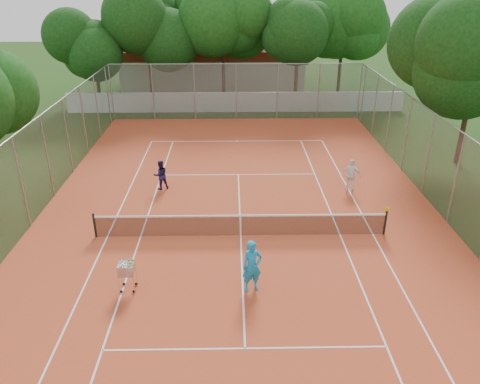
{
  "coord_description": "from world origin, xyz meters",
  "views": [
    {
      "loc": [
        -0.34,
        -16.67,
        9.88
      ],
      "look_at": [
        0.0,
        1.5,
        1.3
      ],
      "focal_mm": 35.0,
      "sensor_mm": 36.0,
      "label": 1
    }
  ],
  "objects_px": {
    "tennis_net": "(241,225)",
    "player_far_left": "(161,175)",
    "player_far_right": "(351,175)",
    "ball_hopper": "(127,275)",
    "player_near": "(252,266)",
    "clubhouse": "(214,61)"
  },
  "relations": [
    {
      "from": "tennis_net",
      "to": "clubhouse",
      "type": "bearing_deg",
      "value": 93.95
    },
    {
      "from": "clubhouse",
      "to": "ball_hopper",
      "type": "distance_m",
      "value": 32.63
    },
    {
      "from": "player_far_right",
      "to": "ball_hopper",
      "type": "xyz_separation_m",
      "value": [
        -9.42,
        -7.84,
        -0.25
      ]
    },
    {
      "from": "tennis_net",
      "to": "ball_hopper",
      "type": "distance_m",
      "value": 5.27
    },
    {
      "from": "tennis_net",
      "to": "ball_hopper",
      "type": "bearing_deg",
      "value": -137.9
    },
    {
      "from": "player_near",
      "to": "ball_hopper",
      "type": "distance_m",
      "value": 4.23
    },
    {
      "from": "player_near",
      "to": "ball_hopper",
      "type": "xyz_separation_m",
      "value": [
        -4.22,
        0.08,
        -0.37
      ]
    },
    {
      "from": "player_near",
      "to": "player_far_right",
      "type": "xyz_separation_m",
      "value": [
        5.21,
        7.92,
        -0.12
      ]
    },
    {
      "from": "tennis_net",
      "to": "player_near",
      "type": "distance_m",
      "value": 3.65
    },
    {
      "from": "clubhouse",
      "to": "player_far_right",
      "type": "height_order",
      "value": "clubhouse"
    },
    {
      "from": "clubhouse",
      "to": "player_far_left",
      "type": "height_order",
      "value": "clubhouse"
    },
    {
      "from": "clubhouse",
      "to": "player_far_right",
      "type": "bearing_deg",
      "value": -73.07
    },
    {
      "from": "clubhouse",
      "to": "ball_hopper",
      "type": "relative_size",
      "value": 14.41
    },
    {
      "from": "tennis_net",
      "to": "clubhouse",
      "type": "relative_size",
      "value": 0.72
    },
    {
      "from": "player_near",
      "to": "player_far_left",
      "type": "xyz_separation_m",
      "value": [
        -4.19,
        8.31,
        -0.19
      ]
    },
    {
      "from": "player_near",
      "to": "player_far_left",
      "type": "height_order",
      "value": "player_near"
    },
    {
      "from": "player_far_left",
      "to": "tennis_net",
      "type": "bearing_deg",
      "value": 106.18
    },
    {
      "from": "tennis_net",
      "to": "player_far_left",
      "type": "xyz_separation_m",
      "value": [
        -3.88,
        4.7,
        0.25
      ]
    },
    {
      "from": "tennis_net",
      "to": "player_far_left",
      "type": "bearing_deg",
      "value": 129.54
    },
    {
      "from": "player_far_left",
      "to": "ball_hopper",
      "type": "relative_size",
      "value": 1.31
    },
    {
      "from": "tennis_net",
      "to": "player_far_left",
      "type": "relative_size",
      "value": 7.98
    },
    {
      "from": "player_far_right",
      "to": "player_near",
      "type": "bearing_deg",
      "value": 74.52
    }
  ]
}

